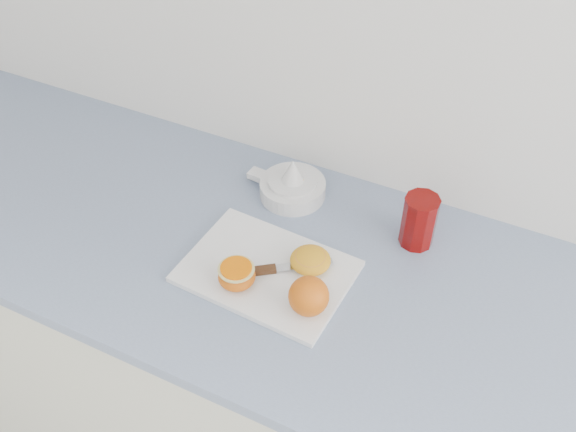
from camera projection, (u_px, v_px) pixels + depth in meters
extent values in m
cube|color=silver|center=(319.00, 400.00, 1.56)|extent=(2.53, 0.60, 0.86)
cube|color=#7E90AF|center=(326.00, 280.00, 1.26)|extent=(2.59, 0.64, 0.03)
cube|color=white|center=(267.00, 271.00, 1.24)|extent=(0.33, 0.24, 0.01)
sphere|color=#DB4F0A|center=(309.00, 296.00, 1.14)|extent=(0.07, 0.07, 0.07)
ellipsoid|color=#DB4F0A|center=(237.00, 276.00, 1.20)|extent=(0.07, 0.07, 0.04)
cylinder|color=#DACF7A|center=(236.00, 269.00, 1.19)|extent=(0.07, 0.07, 0.00)
cylinder|color=#FF6300|center=(236.00, 268.00, 1.19)|extent=(0.06, 0.06, 0.00)
ellipsoid|color=orange|center=(310.00, 260.00, 1.23)|extent=(0.08, 0.08, 0.03)
cylinder|color=#C8722B|center=(311.00, 256.00, 1.23)|extent=(0.06, 0.06, 0.00)
cube|color=#492C17|center=(254.00, 271.00, 1.23)|extent=(0.08, 0.06, 0.01)
cube|color=#B7B7BC|center=(305.00, 265.00, 1.24)|extent=(0.10, 0.08, 0.00)
cylinder|color=#B7B7BC|center=(254.00, 271.00, 1.23)|extent=(0.01, 0.01, 0.01)
cylinder|color=white|center=(293.00, 189.00, 1.40)|extent=(0.14, 0.14, 0.04)
cylinder|color=white|center=(293.00, 181.00, 1.39)|extent=(0.11, 0.11, 0.01)
cone|color=white|center=(293.00, 170.00, 1.37)|extent=(0.05, 0.05, 0.05)
cube|color=white|center=(259.00, 175.00, 1.44)|extent=(0.05, 0.03, 0.01)
ellipsoid|color=orange|center=(296.00, 183.00, 1.38)|extent=(0.01, 0.01, 0.00)
ellipsoid|color=orange|center=(290.00, 174.00, 1.40)|extent=(0.01, 0.01, 0.00)
ellipsoid|color=orange|center=(288.00, 183.00, 1.38)|extent=(0.01, 0.01, 0.00)
ellipsoid|color=orange|center=(302.00, 180.00, 1.38)|extent=(0.01, 0.01, 0.00)
cylinder|color=#6A0705|center=(419.00, 222.00, 1.27)|extent=(0.07, 0.07, 0.11)
cylinder|color=#CC4819|center=(416.00, 237.00, 1.30)|extent=(0.06, 0.06, 0.02)
cylinder|color=#6A0705|center=(423.00, 200.00, 1.23)|extent=(0.07, 0.07, 0.00)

